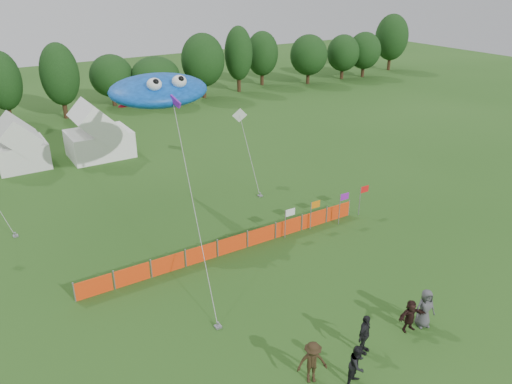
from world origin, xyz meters
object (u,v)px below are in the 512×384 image
tent_right (99,135)px  barrier_fence (232,244)px  spectator_b (357,365)px  tent_left (20,146)px  spectator_d (365,334)px  spectator_f (410,316)px  stingray_kite (157,89)px  spectator_c (312,362)px  spectator_e (425,308)px

tent_right → barrier_fence: (1.71, -20.41, -1.38)m
spectator_b → tent_left: bearing=80.2°
tent_left → spectator_d: bearing=-74.7°
barrier_fence → spectator_d: spectator_d is taller
barrier_fence → spectator_f: 10.84m
barrier_fence → stingray_kite: (-1.14, 7.04, 7.86)m
tent_right → spectator_b: 31.82m
tent_left → barrier_fence: (7.96, -21.24, -1.27)m
stingray_kite → spectator_c: bearing=-93.7°
spectator_c → spectator_e: spectator_e is taller
spectator_b → spectator_f: bearing=-7.6°
barrier_fence → spectator_b: spectator_b is taller
spectator_c → stingray_kite: stingray_kite is taller
spectator_b → stingray_kite: bearing=68.9°
tent_right → spectator_e: tent_right is taller
spectator_e → spectator_f: bearing=-169.4°
tent_right → spectator_c: tent_right is taller
spectator_d → spectator_e: spectator_e is taller
spectator_e → stingray_kite: size_ratio=0.09×
tent_right → barrier_fence: bearing=-85.2°
spectator_e → spectator_d: bearing=-163.1°
spectator_d → tent_right: bearing=69.6°
spectator_c → spectator_f: spectator_c is taller
spectator_c → spectator_e: bearing=23.8°
tent_right → spectator_c: 30.80m
tent_right → spectator_e: 31.40m
spectator_c → barrier_fence: bearing=101.9°
stingray_kite → spectator_e: bearing=-72.9°
spectator_c → spectator_f: size_ratio=1.19×
spectator_d → stingray_kite: 18.89m
tent_right → spectator_d: bearing=-85.6°
spectator_d → spectator_f: size_ratio=1.18×
barrier_fence → spectator_c: 10.63m
spectator_e → spectator_c: bearing=-160.6°
tent_left → spectator_d: tent_left is taller
tent_left → spectator_e: bearing=-69.0°
tent_left → spectator_c: size_ratio=2.10×
tent_left → spectator_e: tent_left is taller
spectator_f → stingray_kite: stingray_kite is taller
tent_right → spectator_f: 31.14m
stingray_kite → barrier_fence: bearing=-80.8°
barrier_fence → spectator_f: (3.41, -10.28, 0.30)m
barrier_fence → spectator_d: bearing=-86.3°
tent_right → spectator_d: tent_right is taller
spectator_c → spectator_d: bearing=26.9°
tent_right → spectator_b: bearing=-88.4°
spectator_d → spectator_e: 3.56m
tent_right → stingray_kite: stingray_kite is taller
tent_right → stingray_kite: 14.87m
spectator_d → spectator_e: bearing=-27.6°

